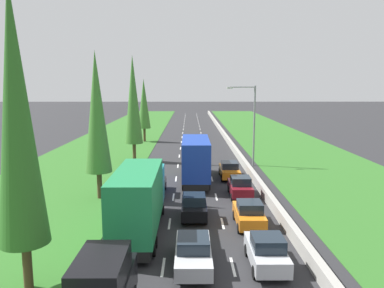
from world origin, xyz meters
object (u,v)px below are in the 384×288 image
orange_hatchback_right_lane (249,214)px  street_light_mast (251,120)px  black_sedan_left_lane (154,185)px  poplar_tree_nearest (17,116)px  poplar_tree_third (133,100)px  poplar_tree_second (97,113)px  black_hatchback_centre_lane (194,206)px  green_box_truck_left_lane (139,200)px  orange_sedan_right_lane (229,170)px  poplar_tree_fourth (144,104)px  blue_box_truck_centre_lane (196,159)px  silver_sedan_centre_lane (193,252)px  maroon_hatchback_right_lane (240,187)px  silver_hatchback_right_lane (267,251)px

orange_hatchback_right_lane → street_light_mast: size_ratio=0.43×
black_sedan_left_lane → poplar_tree_nearest: (-4.24, -14.84, 6.95)m
orange_hatchback_right_lane → poplar_tree_third: size_ratio=0.31×
poplar_tree_third → poplar_tree_second: bearing=-92.3°
black_hatchback_centre_lane → green_box_truck_left_lane: size_ratio=0.41×
orange_hatchback_right_lane → orange_sedan_right_lane: size_ratio=0.87×
poplar_tree_third → poplar_tree_fourth: size_ratio=1.24×
blue_box_truck_centre_lane → orange_sedan_right_lane: blue_box_truck_centre_lane is taller
orange_hatchback_right_lane → black_sedan_left_lane: size_ratio=0.87×
blue_box_truck_centre_lane → street_light_mast: (6.32, 7.07, 3.05)m
poplar_tree_fourth → street_light_mast: poplar_tree_fourth is taller
orange_hatchback_right_lane → poplar_tree_second: bearing=150.8°
silver_sedan_centre_lane → street_light_mast: street_light_mast is taller
orange_sedan_right_lane → poplar_tree_third: (-10.53, 8.35, 6.51)m
green_box_truck_left_lane → black_sedan_left_lane: size_ratio=2.09×
poplar_tree_third → maroon_hatchback_right_lane: bearing=-53.7°
silver_sedan_centre_lane → silver_hatchback_right_lane: (3.66, -0.03, 0.02)m
silver_sedan_centre_lane → silver_hatchback_right_lane: silver_hatchback_right_lane is taller
green_box_truck_left_lane → orange_sedan_right_lane: size_ratio=2.09×
maroon_hatchback_right_lane → black_hatchback_centre_lane: bearing=-127.4°
poplar_tree_nearest → poplar_tree_second: (-0.04, 13.68, -0.86)m
silver_hatchback_right_lane → street_light_mast: street_light_mast is taller
poplar_tree_third → poplar_tree_fourth: poplar_tree_third is taller
silver_sedan_centre_lane → blue_box_truck_centre_lane: size_ratio=0.48×
silver_hatchback_right_lane → maroon_hatchback_right_lane: bearing=88.6°
orange_hatchback_right_lane → street_light_mast: 19.35m
maroon_hatchback_right_lane → orange_sedan_right_lane: bearing=92.1°
silver_sedan_centre_lane → silver_hatchback_right_lane: bearing=-0.5°
street_light_mast → silver_hatchback_right_lane: bearing=-97.2°
silver_hatchback_right_lane → poplar_tree_third: poplar_tree_third is taller
silver_sedan_centre_lane → orange_sedan_right_lane: same height
silver_hatchback_right_lane → black_sedan_left_lane: bearing=117.8°
green_box_truck_left_lane → street_light_mast: street_light_mast is taller
green_box_truck_left_lane → black_sedan_left_lane: bearing=89.4°
poplar_tree_nearest → poplar_tree_fourth: (-0.11, 44.72, -1.67)m
silver_hatchback_right_lane → poplar_tree_second: poplar_tree_second is taller
black_sedan_left_lane → maroon_hatchback_right_lane: bearing=-5.8°
black_hatchback_centre_lane → poplar_tree_nearest: bearing=-129.4°
green_box_truck_left_lane → poplar_tree_fourth: size_ratio=0.93×
green_box_truck_left_lane → orange_sedan_right_lane: green_box_truck_left_lane is taller
street_light_mast → green_box_truck_left_lane: bearing=-116.6°
silver_hatchback_right_lane → poplar_tree_third: size_ratio=0.31×
street_light_mast → poplar_tree_third: bearing=168.9°
silver_hatchback_right_lane → maroon_hatchback_right_lane: same height
maroon_hatchback_right_lane → poplar_tree_second: size_ratio=0.33×
black_hatchback_centre_lane → maroon_hatchback_right_lane: size_ratio=1.00×
maroon_hatchback_right_lane → poplar_tree_third: 19.28m
silver_hatchback_right_lane → poplar_tree_fourth: poplar_tree_fourth is taller
black_sedan_left_lane → poplar_tree_nearest: bearing=-105.9°
poplar_tree_fourth → black_sedan_left_lane: bearing=-81.7°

